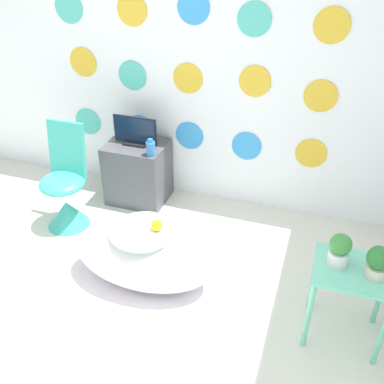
{
  "coord_description": "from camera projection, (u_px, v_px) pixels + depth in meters",
  "views": [
    {
      "loc": [
        1.16,
        -1.44,
        2.33
      ],
      "look_at": [
        0.36,
        0.96,
        0.71
      ],
      "focal_mm": 42.0,
      "sensor_mm": 36.0,
      "label": 1
    }
  ],
  "objects": [
    {
      "name": "rubber_duck",
      "position": [
        157.0,
        225.0,
        3.04
      ],
      "size": [
        0.08,
        0.09,
        0.09
      ],
      "color": "yellow",
      "rests_on": "bathtub"
    },
    {
      "name": "wall_back_dotted",
      "position": [
        191.0,
        56.0,
        3.63
      ],
      "size": [
        4.66,
        0.05,
        2.6
      ],
      "color": "white",
      "rests_on": "ground_plane"
    },
    {
      "name": "potted_plant_right",
      "position": [
        378.0,
        262.0,
        2.5
      ],
      "size": [
        0.14,
        0.14,
        0.2
      ],
      "color": "beige",
      "rests_on": "side_table"
    },
    {
      "name": "bathtub",
      "position": [
        144.0,
        254.0,
        3.2
      ],
      "size": [
        1.03,
        0.56,
        0.46
      ],
      "color": "white",
      "rests_on": "ground_plane"
    },
    {
      "name": "potted_plant_left",
      "position": [
        340.0,
        250.0,
        2.58
      ],
      "size": [
        0.13,
        0.13,
        0.21
      ],
      "color": "white",
      "rests_on": "side_table"
    },
    {
      "name": "ground_plane",
      "position": [
        86.0,
        362.0,
        2.71
      ],
      "size": [
        12.0,
        12.0,
        0.0
      ],
      "primitive_type": "plane",
      "color": "silver"
    },
    {
      "name": "side_table",
      "position": [
        351.0,
        282.0,
        2.66
      ],
      "size": [
        0.47,
        0.39,
        0.55
      ],
      "color": "#72D8B7",
      "rests_on": "ground_plane"
    },
    {
      "name": "vase",
      "position": [
        151.0,
        148.0,
        3.72
      ],
      "size": [
        0.08,
        0.08,
        0.15
      ],
      "color": "#2D72B7",
      "rests_on": "tv_cabinet"
    },
    {
      "name": "chair",
      "position": [
        66.0,
        197.0,
        3.75
      ],
      "size": [
        0.38,
        0.38,
        0.89
      ],
      "color": "#38B2A3",
      "rests_on": "ground_plane"
    },
    {
      "name": "tv",
      "position": [
        135.0,
        132.0,
        3.87
      ],
      "size": [
        0.4,
        0.12,
        0.25
      ],
      "color": "black",
      "rests_on": "tv_cabinet"
    },
    {
      "name": "rug",
      "position": [
        137.0,
        290.0,
        3.22
      ],
      "size": [
        1.27,
        0.76,
        0.01
      ],
      "color": "silver",
      "rests_on": "ground_plane"
    },
    {
      "name": "tv_cabinet",
      "position": [
        138.0,
        172.0,
        4.08
      ],
      "size": [
        0.52,
        0.43,
        0.57
      ],
      "color": "#4C4C51",
      "rests_on": "ground_plane"
    }
  ]
}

